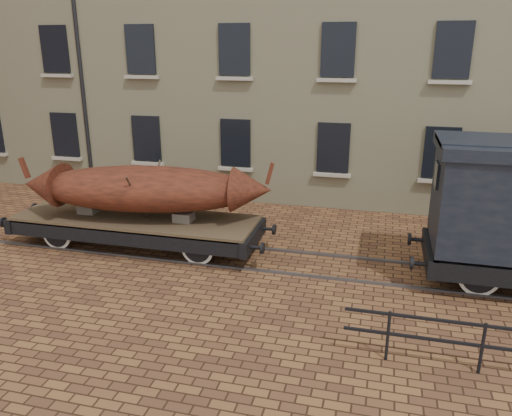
# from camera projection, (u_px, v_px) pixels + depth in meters

# --- Properties ---
(ground) EXTENTS (90.00, 90.00, 0.00)m
(ground) POSITION_uv_depth(u_px,v_px,m) (273.00, 261.00, 13.46)
(ground) COLOR #4F301F
(warehouse_cream) EXTENTS (40.00, 10.19, 14.00)m
(warehouse_cream) POSITION_uv_depth(u_px,v_px,m) (403.00, 6.00, 19.76)
(warehouse_cream) COLOR beige
(warehouse_cream) RESTS_ON ground
(rail_track) EXTENTS (30.00, 1.52, 0.06)m
(rail_track) POSITION_uv_depth(u_px,v_px,m) (273.00, 260.00, 13.45)
(rail_track) COLOR #59595E
(rail_track) RESTS_ON ground
(flatcar_wagon) EXTENTS (7.82, 2.12, 1.18)m
(flatcar_wagon) POSITION_uv_depth(u_px,v_px,m) (136.00, 223.00, 14.18)
(flatcar_wagon) COLOR brown
(flatcar_wagon) RESTS_ON ground
(iron_boat) EXTENTS (7.08, 2.89, 1.68)m
(iron_boat) POSITION_uv_depth(u_px,v_px,m) (146.00, 188.00, 13.76)
(iron_boat) COLOR maroon
(iron_boat) RESTS_ON flatcar_wagon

